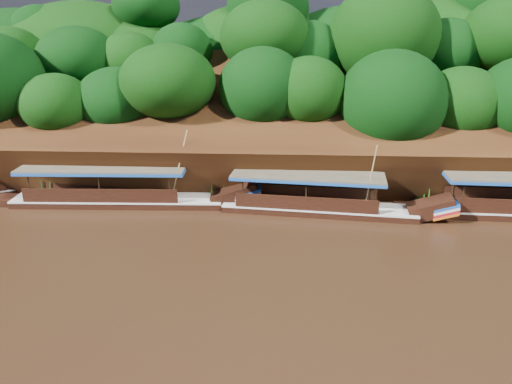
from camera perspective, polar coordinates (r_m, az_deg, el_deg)
ground at (r=25.66m, az=7.94°, el=-8.50°), size 160.00×160.00×0.00m
riverbank at (r=46.53m, az=5.89°, el=6.64°), size 120.00×30.06×19.40m
boat_1 at (r=32.39m, az=8.51°, el=-1.44°), size 14.78×3.76×5.28m
boat_2 at (r=34.61m, az=-14.09°, el=-0.43°), size 16.70×3.05×5.57m
reeds at (r=34.17m, az=0.85°, el=0.42°), size 48.91×2.57×2.04m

